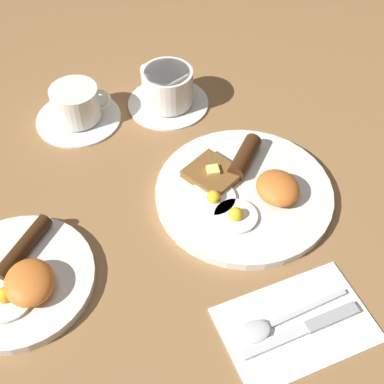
{
  "coord_description": "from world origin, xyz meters",
  "views": [
    {
      "loc": [
        -0.51,
        0.27,
        0.66
      ],
      "look_at": [
        0.02,
        0.08,
        0.03
      ],
      "focal_mm": 50.0,
      "sensor_mm": 36.0,
      "label": 1
    }
  ],
  "objects_px": {
    "breakfast_plate_near": "(245,191)",
    "spoon": "(266,327)",
    "breakfast_plate_far": "(19,279)",
    "knife": "(308,327)",
    "teacup_far": "(77,107)",
    "teacup_near": "(167,90)"
  },
  "relations": [
    {
      "from": "teacup_far",
      "to": "spoon",
      "type": "bearing_deg",
      "value": -164.0
    },
    {
      "from": "breakfast_plate_far",
      "to": "teacup_near",
      "type": "bearing_deg",
      "value": -46.43
    },
    {
      "from": "breakfast_plate_far",
      "to": "teacup_far",
      "type": "distance_m",
      "value": 0.36
    },
    {
      "from": "breakfast_plate_far",
      "to": "spoon",
      "type": "xyz_separation_m",
      "value": [
        -0.18,
        -0.3,
        -0.01
      ]
    },
    {
      "from": "teacup_near",
      "to": "spoon",
      "type": "relative_size",
      "value": 0.92
    },
    {
      "from": "breakfast_plate_near",
      "to": "knife",
      "type": "bearing_deg",
      "value": 176.12
    },
    {
      "from": "teacup_far",
      "to": "spoon",
      "type": "xyz_separation_m",
      "value": [
        -0.51,
        -0.15,
        -0.02
      ]
    },
    {
      "from": "breakfast_plate_far",
      "to": "spoon",
      "type": "distance_m",
      "value": 0.35
    },
    {
      "from": "knife",
      "to": "spoon",
      "type": "bearing_deg",
      "value": -23.7
    },
    {
      "from": "breakfast_plate_near",
      "to": "knife",
      "type": "distance_m",
      "value": 0.25
    },
    {
      "from": "breakfast_plate_near",
      "to": "teacup_near",
      "type": "bearing_deg",
      "value": 9.55
    },
    {
      "from": "breakfast_plate_near",
      "to": "spoon",
      "type": "xyz_separation_m",
      "value": [
        -0.23,
        0.07,
        -0.0
      ]
    },
    {
      "from": "breakfast_plate_far",
      "to": "spoon",
      "type": "height_order",
      "value": "breakfast_plate_far"
    },
    {
      "from": "breakfast_plate_near",
      "to": "breakfast_plate_far",
      "type": "distance_m",
      "value": 0.37
    },
    {
      "from": "spoon",
      "to": "breakfast_plate_near",
      "type": "bearing_deg",
      "value": -112.15
    },
    {
      "from": "teacup_near",
      "to": "spoon",
      "type": "bearing_deg",
      "value": 177.12
    },
    {
      "from": "breakfast_plate_near",
      "to": "spoon",
      "type": "distance_m",
      "value": 0.24
    },
    {
      "from": "breakfast_plate_near",
      "to": "breakfast_plate_far",
      "type": "bearing_deg",
      "value": 96.82
    },
    {
      "from": "teacup_near",
      "to": "breakfast_plate_far",
      "type": "bearing_deg",
      "value": 133.57
    },
    {
      "from": "teacup_near",
      "to": "teacup_far",
      "type": "height_order",
      "value": "teacup_near"
    },
    {
      "from": "breakfast_plate_near",
      "to": "knife",
      "type": "xyz_separation_m",
      "value": [
        -0.25,
        0.02,
        -0.01
      ]
    },
    {
      "from": "knife",
      "to": "breakfast_plate_far",
      "type": "bearing_deg",
      "value": -33.4
    }
  ]
}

